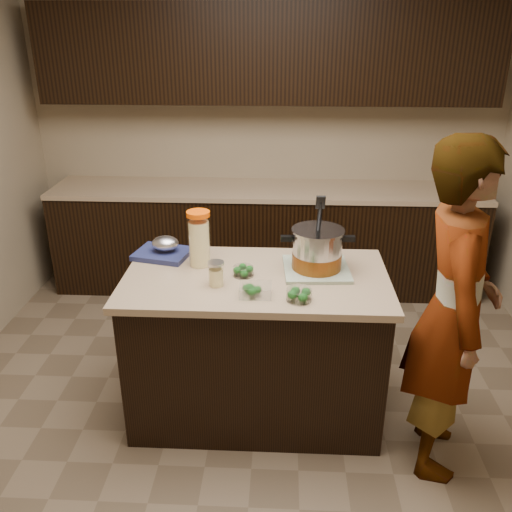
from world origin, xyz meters
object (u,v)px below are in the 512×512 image
(island, at_px, (256,345))
(stock_pot, at_px, (317,252))
(lemonade_pitcher, at_px, (199,241))
(person, at_px, (453,313))

(island, distance_m, stock_pot, 0.66)
(island, relative_size, lemonade_pitcher, 4.58)
(stock_pot, xyz_separation_m, lemonade_pitcher, (-0.66, 0.05, 0.03))
(island, distance_m, person, 1.12)
(island, distance_m, lemonade_pitcher, 0.69)
(stock_pot, xyz_separation_m, person, (0.65, -0.41, -0.14))
(island, height_order, person, person)
(lemonade_pitcher, bearing_deg, island, -21.84)
(stock_pot, bearing_deg, person, -34.92)
(island, height_order, lemonade_pitcher, lemonade_pitcher)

